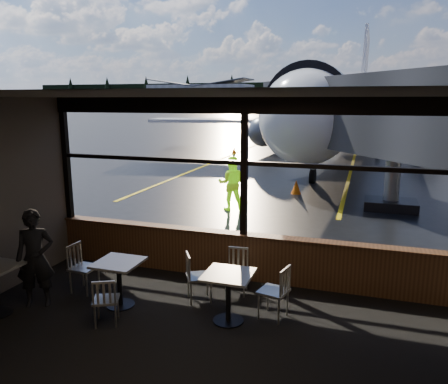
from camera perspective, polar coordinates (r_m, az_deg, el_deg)
The scene contains 27 objects.
ground_plane at distance 127.83m, azimuth 17.34°, elevation 9.86°, with size 520.00×520.00×0.00m, color black.
carpet_floor at distance 6.25m, azimuth -5.43°, elevation -21.49°, with size 8.00×6.00×0.01m, color black.
ceiling at distance 5.22m, azimuth -6.20°, elevation 12.42°, with size 8.00×6.00×0.04m, color #38332D.
window_sill at distance 8.60m, azimuth 2.55°, elevation -8.50°, with size 8.00×0.28×0.90m, color #4C2B17.
window_header at distance 8.06m, azimuth 2.74°, elevation 11.22°, with size 8.00×0.18×0.30m, color black.
mullion_left at distance 9.94m, azimuth -19.91°, elevation 4.01°, with size 0.12×0.12×2.60m, color black.
mullion_centre at distance 8.15m, azimuth 2.66°, elevation 3.11°, with size 0.12×0.12×2.60m, color black.
window_transom at distance 8.14m, azimuth 2.67°, elevation 3.80°, with size 8.00×0.10×0.08m, color black.
airliner at distance 29.76m, azimuth 15.84°, elevation 14.78°, with size 28.10×33.72×10.30m, color white, non-canonical shape.
jet_bridge at distance 13.38m, azimuth 24.50°, elevation 7.12°, with size 9.65×11.79×5.15m, color #28282A, non-canonical shape.
cafe_table_near at distance 7.04m, azimuth 0.56°, elevation -13.65°, with size 0.74×0.74×0.81m, color #A6A298, non-canonical shape.
cafe_table_mid at distance 7.74m, azimuth -13.49°, elevation -11.59°, with size 0.73×0.73×0.80m, color #ABA59D, non-canonical shape.
chair_near_e at distance 7.18m, azimuth 6.48°, elevation -12.83°, with size 0.49×0.49×0.90m, color beige, non-canonical shape.
chair_near_w at distance 7.71m, azimuth -3.24°, elevation -11.03°, with size 0.48×0.48×0.89m, color #A9A498, non-canonical shape.
chair_near_n at distance 8.00m, azimuth 1.66°, elevation -10.36°, with size 0.45×0.45×0.83m, color #BBB5A8, non-canonical shape.
chair_mid_s at distance 7.23m, azimuth -15.14°, elevation -13.48°, with size 0.43×0.43×0.80m, color #BDB7AA, non-canonical shape.
chair_mid_w at distance 8.43m, azimuth -17.81°, elevation -9.47°, with size 0.49×0.49×0.91m, color beige, non-canonical shape.
passenger at distance 8.05m, azimuth -23.43°, elevation -7.97°, with size 0.62×0.40×1.69m, color black.
ground_crew at distance 13.84m, azimuth 0.93°, elevation 1.15°, with size 0.84×0.65×1.72m, color #BFF219.
cone_nose at distance 16.52m, azimuth 9.40°, elevation 0.64°, with size 0.37×0.37×0.52m, color #DF3F07.
cone_wing at distance 28.79m, azimuth 1.32°, elevation 5.50°, with size 0.32×0.32×0.45m, color orange.
hangar_left at distance 201.16m, azimuth -3.05°, elevation 12.51°, with size 45.00×18.00×11.00m, color silver, non-canonical shape.
hangar_mid at distance 192.79m, azimuth 17.79°, elevation 11.85°, with size 38.00×15.00×10.00m, color silver, non-canonical shape.
fuel_tank_a at distance 192.47m, azimuth 8.60°, elevation 11.68°, with size 8.00×8.00×6.00m, color silver.
fuel_tank_b at distance 191.05m, azimuth 11.62°, elevation 11.57°, with size 8.00×8.00×6.00m, color silver.
fuel_tank_c at distance 190.16m, azimuth 14.67°, elevation 11.43°, with size 8.00×8.00×6.00m, color silver.
treeline at distance 217.79m, azimuth 17.88°, elevation 12.05°, with size 360.00×3.00×12.00m, color black.
Camera 1 is at (2.13, -7.77, 3.45)m, focal length 35.00 mm.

